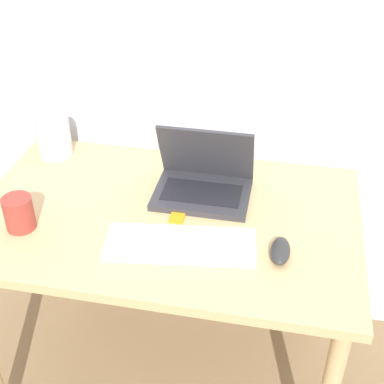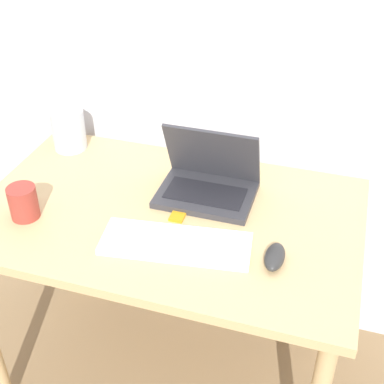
% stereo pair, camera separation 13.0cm
% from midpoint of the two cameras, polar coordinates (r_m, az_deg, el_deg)
% --- Properties ---
extents(desk, '(1.15, 0.72, 0.74)m').
position_cam_midpoint_polar(desk, '(1.66, -4.95, -4.97)').
color(desk, tan).
rests_on(desk, ground_plane).
extents(laptop, '(0.29, 0.22, 0.22)m').
position_cam_midpoint_polar(laptop, '(1.66, -1.00, 1.30)').
color(laptop, '#333338').
rests_on(laptop, desk).
extents(keyboard, '(0.43, 0.20, 0.02)m').
position_cam_midpoint_polar(keyboard, '(1.47, -3.79, -5.66)').
color(keyboard, white).
rests_on(keyboard, desk).
extents(mouse, '(0.05, 0.11, 0.04)m').
position_cam_midpoint_polar(mouse, '(1.44, 6.86, -6.34)').
color(mouse, '#2D2D2D').
rests_on(mouse, desk).
extents(vase, '(0.12, 0.12, 0.21)m').
position_cam_midpoint_polar(vase, '(1.91, -16.58, 6.45)').
color(vase, silver).
rests_on(vase, desk).
extents(mp3_player, '(0.04, 0.06, 0.01)m').
position_cam_midpoint_polar(mp3_player, '(1.58, -3.92, -2.71)').
color(mp3_player, orange).
rests_on(mp3_player, desk).
extents(mug, '(0.08, 0.08, 0.10)m').
position_cam_midpoint_polar(mug, '(1.61, -20.21, -2.20)').
color(mug, '#9E382D').
rests_on(mug, desk).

